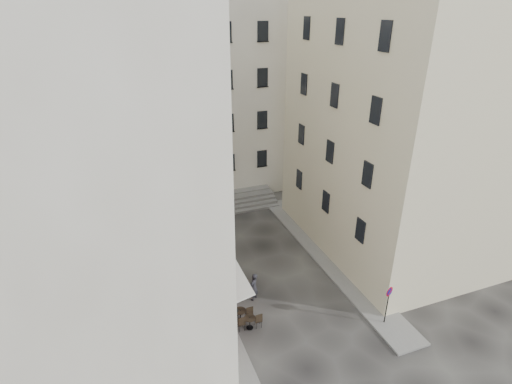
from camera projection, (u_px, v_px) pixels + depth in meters
name	position (u px, v px, depth m)	size (l,w,h in m)	color
ground	(284.00, 298.00, 23.76)	(90.00, 90.00, 0.00)	black
sidewalk_left	(195.00, 275.00, 25.70)	(2.00, 22.00, 0.12)	slate
sidewalk_right	(326.00, 255.00, 27.71)	(2.00, 18.00, 0.12)	slate
building_left	(59.00, 135.00, 18.60)	(12.20, 16.20, 20.60)	beige
building_right	(413.00, 115.00, 26.12)	(12.20, 14.20, 18.60)	beige
building_back	(190.00, 86.00, 35.62)	(18.20, 10.20, 18.60)	beige
cafe_storefront	(208.00, 278.00, 22.44)	(1.74, 7.30, 3.50)	#430E09
stone_steps	(224.00, 203.00, 34.26)	(9.00, 3.15, 0.80)	#585654
bollard_near	(237.00, 316.00, 21.65)	(0.12, 0.12, 0.98)	black
bollard_mid	(220.00, 278.00, 24.62)	(0.12, 0.12, 0.98)	black
bollard_far	(206.00, 249.00, 27.59)	(0.12, 0.12, 0.98)	black
no_parking_sign	(388.00, 298.00, 21.09)	(0.54, 0.22, 2.47)	black
bistro_table_a	(249.00, 321.00, 21.34)	(1.31, 0.61, 0.92)	black
bistro_table_b	(240.00, 314.00, 21.81)	(1.36, 0.64, 0.95)	black
bistro_table_c	(227.00, 291.00, 23.54)	(1.40, 0.66, 0.98)	black
bistro_table_d	(222.00, 277.00, 24.83)	(1.24, 0.58, 0.87)	black
bistro_table_e	(206.00, 259.00, 26.68)	(1.24, 0.58, 0.87)	black
pedestrian	(254.00, 287.00, 23.31)	(0.65, 0.43, 1.78)	black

